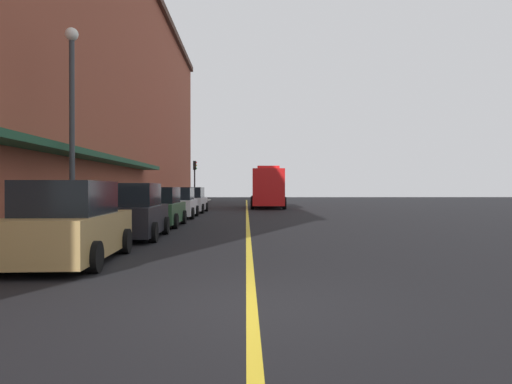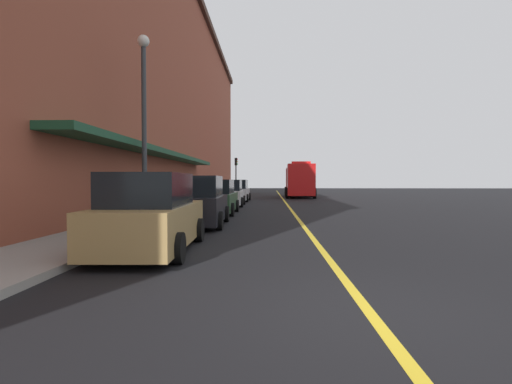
# 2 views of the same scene
# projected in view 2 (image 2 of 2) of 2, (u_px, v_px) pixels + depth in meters

# --- Properties ---
(ground_plane) EXTENTS (112.00, 112.00, 0.00)m
(ground_plane) POSITION_uv_depth(u_px,v_px,m) (285.00, 202.00, 29.76)
(ground_plane) COLOR black
(sidewalk_left) EXTENTS (2.40, 70.00, 0.15)m
(sidewalk_left) POSITION_uv_depth(u_px,v_px,m) (206.00, 201.00, 29.97)
(sidewalk_left) COLOR gray
(sidewalk_left) RESTS_ON ground
(lane_center_stripe) EXTENTS (0.16, 70.00, 0.01)m
(lane_center_stripe) POSITION_uv_depth(u_px,v_px,m) (285.00, 202.00, 29.76)
(lane_center_stripe) COLOR gold
(lane_center_stripe) RESTS_ON ground
(brick_building_left) EXTENTS (11.52, 64.00, 17.63)m
(brick_building_left) POSITION_uv_depth(u_px,v_px,m) (120.00, 87.00, 28.93)
(brick_building_left) COLOR brown
(brick_building_left) RESTS_ON ground
(parked_car_0) EXTENTS (2.14, 4.59, 1.84)m
(parked_car_0) POSITION_uv_depth(u_px,v_px,m) (151.00, 215.00, 8.93)
(parked_car_0) COLOR #A5844C
(parked_car_0) RESTS_ON ground
(parked_car_1) EXTENTS (2.21, 4.28, 1.84)m
(parked_car_1) POSITION_uv_depth(u_px,v_px,m) (197.00, 203.00, 14.07)
(parked_car_1) COLOR black
(parked_car_1) RESTS_ON ground
(parked_car_2) EXTENTS (2.07, 4.26, 1.73)m
(parked_car_2) POSITION_uv_depth(u_px,v_px,m) (216.00, 198.00, 19.09)
(parked_car_2) COLOR #2D5133
(parked_car_2) RESTS_ON ground
(parked_car_3) EXTENTS (2.03, 4.35, 1.72)m
(parked_car_3) POSITION_uv_depth(u_px,v_px,m) (229.00, 194.00, 25.11)
(parked_car_3) COLOR silver
(parked_car_3) RESTS_ON ground
(parked_car_4) EXTENTS (2.10, 4.53, 1.75)m
(parked_car_4) POSITION_uv_depth(u_px,v_px,m) (237.00, 191.00, 30.94)
(parked_car_4) COLOR silver
(parked_car_4) RESTS_ON ground
(fire_truck) EXTENTS (3.00, 8.91, 3.46)m
(fire_truck) POSITION_uv_depth(u_px,v_px,m) (299.00, 181.00, 38.57)
(fire_truck) COLOR red
(fire_truck) RESTS_ON ground
(parking_meter_0) EXTENTS (0.14, 0.18, 1.33)m
(parking_meter_0) POSITION_uv_depth(u_px,v_px,m) (157.00, 198.00, 13.82)
(parking_meter_0) COLOR #4C4C51
(parking_meter_0) RESTS_ON sidewalk_left
(parking_meter_1) EXTENTS (0.14, 0.18, 1.33)m
(parking_meter_1) POSITION_uv_depth(u_px,v_px,m) (211.00, 189.00, 26.58)
(parking_meter_1) COLOR #4C4C51
(parking_meter_1) RESTS_ON sidewalk_left
(street_lamp_left) EXTENTS (0.44, 0.44, 6.94)m
(street_lamp_left) POSITION_uv_depth(u_px,v_px,m) (144.00, 108.00, 14.23)
(street_lamp_left) COLOR #33383D
(street_lamp_left) RESTS_ON sidewalk_left
(traffic_light_near) EXTENTS (0.38, 0.36, 4.30)m
(traffic_light_near) POSITION_uv_depth(u_px,v_px,m) (236.00, 169.00, 46.31)
(traffic_light_near) COLOR #232326
(traffic_light_near) RESTS_ON sidewalk_left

